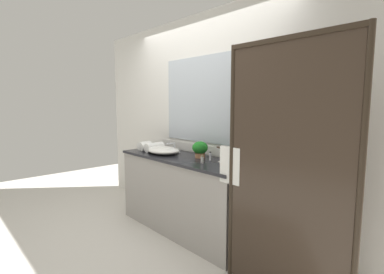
# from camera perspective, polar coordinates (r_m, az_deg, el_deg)

# --- Properties ---
(ground_plane) EXTENTS (8.00, 8.00, 0.00)m
(ground_plane) POSITION_cam_1_polar(r_m,az_deg,el_deg) (3.64, -1.68, -18.08)
(ground_plane) COLOR silver
(wall_back_with_mirror) EXTENTS (4.40, 0.06, 2.60)m
(wall_back_with_mirror) POSITION_cam_1_polar(r_m,az_deg,el_deg) (3.54, 2.47, 3.18)
(wall_back_with_mirror) COLOR silver
(wall_back_with_mirror) RESTS_ON ground_plane
(vanity_cabinet) EXTENTS (1.80, 0.58, 0.90)m
(vanity_cabinet) POSITION_cam_1_polar(r_m,az_deg,el_deg) (3.48, -1.58, -11.29)
(vanity_cabinet) COLOR #9E9993
(vanity_cabinet) RESTS_ON ground_plane
(shower_enclosure) EXTENTS (1.20, 0.59, 2.00)m
(shower_enclosure) POSITION_cam_1_polar(r_m,az_deg,el_deg) (2.37, 15.32, -5.70)
(shower_enclosure) COLOR #2D2319
(shower_enclosure) RESTS_ON ground_plane
(sink_basin) EXTENTS (0.45, 0.35, 0.09)m
(sink_basin) POSITION_cam_1_polar(r_m,az_deg,el_deg) (3.58, -5.68, -2.65)
(sink_basin) COLOR white
(sink_basin) RESTS_ON vanity_cabinet
(faucet) EXTENTS (0.17, 0.15, 0.13)m
(faucet) POSITION_cam_1_polar(r_m,az_deg,el_deg) (3.68, -3.63, -2.38)
(faucet) COLOR silver
(faucet) RESTS_ON vanity_cabinet
(potted_plant) EXTENTS (0.18, 0.18, 0.19)m
(potted_plant) POSITION_cam_1_polar(r_m,az_deg,el_deg) (3.31, 1.61, -2.33)
(potted_plant) COLOR #B77A51
(potted_plant) RESTS_ON vanity_cabinet
(soap_dish) EXTENTS (0.10, 0.07, 0.04)m
(soap_dish) POSITION_cam_1_polar(r_m,az_deg,el_deg) (3.07, 6.29, -4.80)
(soap_dish) COLOR silver
(soap_dish) RESTS_ON vanity_cabinet
(amenity_bottle_conditioner) EXTENTS (0.02, 0.02, 0.10)m
(amenity_bottle_conditioner) POSITION_cam_1_polar(r_m,az_deg,el_deg) (3.17, 3.65, -3.84)
(amenity_bottle_conditioner) COLOR silver
(amenity_bottle_conditioner) RESTS_ON vanity_cabinet
(amenity_bottle_body_wash) EXTENTS (0.03, 0.03, 0.07)m
(amenity_bottle_body_wash) POSITION_cam_1_polar(r_m,az_deg,el_deg) (2.89, 10.84, -5.19)
(amenity_bottle_body_wash) COLOR silver
(amenity_bottle_body_wash) RESTS_ON vanity_cabinet
(amenity_bottle_shampoo) EXTENTS (0.03, 0.03, 0.08)m
(amenity_bottle_shampoo) POSITION_cam_1_polar(r_m,az_deg,el_deg) (3.03, 2.04, -4.46)
(amenity_bottle_shampoo) COLOR white
(amenity_bottle_shampoo) RESTS_ON vanity_cabinet
(rolled_towel_near_edge) EXTENTS (0.14, 0.20, 0.11)m
(rolled_towel_near_edge) POSITION_cam_1_polar(r_m,az_deg,el_deg) (3.93, -9.39, -1.70)
(rolled_towel_near_edge) COLOR white
(rolled_towel_near_edge) RESTS_ON vanity_cabinet
(rolled_towel_middle) EXTENTS (0.14, 0.24, 0.10)m
(rolled_towel_middle) POSITION_cam_1_polar(r_m,az_deg,el_deg) (3.84, -8.48, -1.95)
(rolled_towel_middle) COLOR white
(rolled_towel_middle) RESTS_ON vanity_cabinet
(rolled_towel_far_edge) EXTENTS (0.13, 0.26, 0.12)m
(rolled_towel_far_edge) POSITION_cam_1_polar(r_m,az_deg,el_deg) (3.75, -7.49, -2.01)
(rolled_towel_far_edge) COLOR white
(rolled_towel_far_edge) RESTS_ON vanity_cabinet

